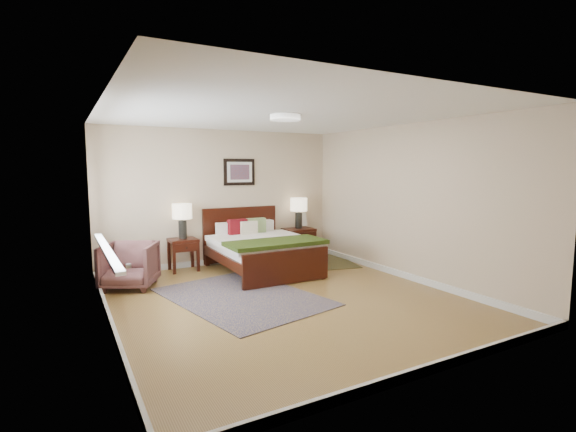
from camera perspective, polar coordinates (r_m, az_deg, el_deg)
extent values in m
plane|color=olive|center=(5.88, -0.37, -11.22)|extent=(5.00, 5.00, 0.00)
cube|color=#C2AC8C|center=(7.90, -9.05, 2.53)|extent=(4.50, 0.04, 2.50)
cube|color=#C2AC8C|center=(3.64, 18.72, -2.41)|extent=(4.50, 0.04, 2.50)
cube|color=#C2AC8C|center=(4.97, -23.85, -0.30)|extent=(0.04, 5.00, 2.50)
cube|color=#C2AC8C|center=(6.97, 16.11, 1.83)|extent=(0.04, 5.00, 2.50)
cube|color=white|center=(5.64, -0.39, 13.74)|extent=(4.50, 5.00, 0.02)
cube|color=silver|center=(5.65, -24.35, 1.97)|extent=(0.02, 2.72, 1.32)
cube|color=silver|center=(5.65, -24.20, 1.98)|extent=(0.01, 2.60, 1.20)
cube|color=silver|center=(5.73, -23.55, -4.29)|extent=(0.10, 2.72, 0.04)
cube|color=silver|center=(3.28, -20.73, -6.30)|extent=(0.01, 1.00, 2.18)
cube|color=brown|center=(3.29, -20.52, -6.97)|extent=(0.01, 0.90, 2.10)
cylinder|color=#999999|center=(3.67, -20.98, -6.40)|extent=(0.04, 0.04, 0.04)
cylinder|color=white|center=(5.63, -0.39, 13.34)|extent=(0.40, 0.40, 0.07)
cylinder|color=beige|center=(5.64, -0.39, 13.69)|extent=(0.44, 0.44, 0.01)
cube|color=#341007|center=(8.07, -6.52, -2.45)|extent=(1.48, 0.06, 1.04)
cube|color=#341007|center=(6.47, -0.16, -7.01)|extent=(1.48, 0.06, 0.52)
cube|color=#341007|center=(7.01, -8.91, -5.86)|extent=(0.06, 1.84, 0.17)
cube|color=#341007|center=(7.59, 1.11, -4.82)|extent=(0.06, 1.84, 0.17)
cube|color=silver|center=(7.25, -3.70, -4.41)|extent=(1.38, 1.82, 0.20)
cube|color=silver|center=(7.14, -3.37, -3.45)|extent=(1.56, 1.59, 0.09)
cube|color=#273B11|center=(6.71, -1.64, -3.68)|extent=(1.60, 0.70, 0.06)
cube|color=silver|center=(7.71, -8.09, -1.78)|extent=(0.46, 0.18, 0.24)
cube|color=silver|center=(7.96, -3.72, -1.46)|extent=(0.46, 0.18, 0.24)
cube|color=#5A0A10|center=(7.64, -6.93, -1.56)|extent=(0.36, 0.17, 0.30)
cube|color=#6F874E|center=(7.78, -4.40, -1.38)|extent=(0.36, 0.16, 0.30)
cube|color=beige|center=(7.64, -5.41, -1.68)|extent=(0.32, 0.13, 0.26)
cube|color=black|center=(7.99, -6.68, 5.98)|extent=(0.62, 0.03, 0.50)
cube|color=silver|center=(7.97, -6.62, 5.98)|extent=(0.50, 0.01, 0.38)
cube|color=#A52D23|center=(7.96, -6.59, 5.98)|extent=(0.38, 0.01, 0.28)
cube|color=#341007|center=(7.53, -14.17, -3.22)|extent=(0.48, 0.43, 0.05)
cube|color=#341007|center=(7.36, -15.32, -5.71)|extent=(0.05, 0.05, 0.52)
cube|color=#341007|center=(7.46, -12.20, -5.45)|extent=(0.05, 0.05, 0.52)
cube|color=#341007|center=(7.71, -15.96, -5.17)|extent=(0.05, 0.05, 0.52)
cube|color=#341007|center=(7.81, -12.98, -4.94)|extent=(0.05, 0.05, 0.52)
cube|color=#341007|center=(7.36, -13.75, -4.23)|extent=(0.42, 0.03, 0.14)
cube|color=#341007|center=(8.42, 1.47, -1.88)|extent=(0.59, 0.44, 0.05)
cube|color=#341007|center=(8.17, 0.53, -4.19)|extent=(0.05, 0.05, 0.54)
cube|color=#341007|center=(8.44, 3.67, -3.86)|extent=(0.05, 0.05, 0.54)
cube|color=#341007|center=(8.50, -0.73, -3.77)|extent=(0.05, 0.05, 0.54)
cube|color=#341007|center=(8.76, 2.33, -3.47)|extent=(0.05, 0.05, 0.54)
cube|color=#341007|center=(8.26, 2.19, -2.75)|extent=(0.53, 0.03, 0.14)
cube|color=#341007|center=(8.49, 1.46, -4.68)|extent=(0.53, 0.38, 0.03)
cube|color=black|center=(8.48, 1.46, -4.48)|extent=(0.22, 0.28, 0.03)
cube|color=black|center=(8.48, 1.46, -4.25)|extent=(0.22, 0.28, 0.03)
cube|color=black|center=(8.47, 1.46, -4.01)|extent=(0.22, 0.28, 0.03)
cube|color=black|center=(8.47, 1.46, -3.78)|extent=(0.22, 0.28, 0.03)
cube|color=black|center=(8.46, 1.46, -3.55)|extent=(0.22, 0.28, 0.03)
cube|color=black|center=(8.45, 1.46, -3.31)|extent=(0.22, 0.28, 0.03)
cylinder|color=black|center=(7.50, -14.21, -1.79)|extent=(0.14, 0.14, 0.32)
cylinder|color=black|center=(7.48, -14.25, -0.43)|extent=(0.02, 0.02, 0.06)
cylinder|color=#F9E5BD|center=(7.46, -14.28, 0.64)|extent=(0.33, 0.33, 0.26)
cylinder|color=black|center=(8.39, 1.47, -0.59)|extent=(0.14, 0.14, 0.32)
cylinder|color=black|center=(8.37, 1.48, 0.63)|extent=(0.02, 0.02, 0.06)
cylinder|color=#F9E5BD|center=(8.36, 1.48, 1.58)|extent=(0.33, 0.33, 0.26)
imported|color=brown|center=(6.72, -20.86, -6.34)|extent=(0.99, 1.00, 0.69)
cube|color=#0D1041|center=(5.97, -6.31, -10.91)|extent=(2.13, 2.66, 0.01)
cube|color=black|center=(8.10, 5.51, -6.23)|extent=(1.10, 1.42, 0.01)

